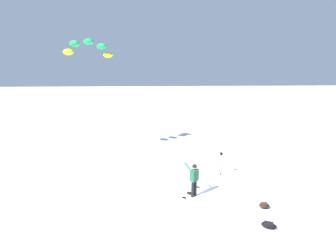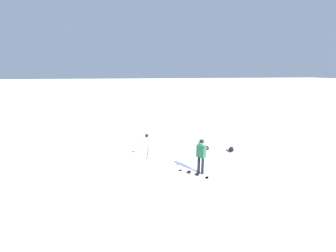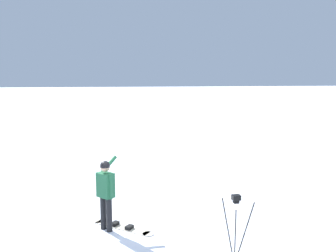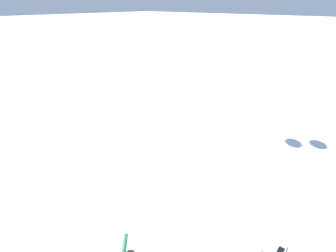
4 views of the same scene
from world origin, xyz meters
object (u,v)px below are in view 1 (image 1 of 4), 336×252
Objects in this scene: traction_kite at (89,48)px; camera_tripod at (221,159)px; gear_bag_large at (264,205)px; snowboarder at (194,177)px; snowboard at (191,192)px; gear_bag_small at (269,225)px.

traction_kite reaches higher than camera_tripod.
snowboarder is at bearing 154.57° from gear_bag_large.
gear_bag_large is at bearing -25.43° from snowboarder.
snowboard is at bearing 96.72° from snowboarder.
gear_bag_large reaches higher than snowboard.
gear_bag_small reaches higher than snowboard.
traction_kite is at bearing 134.99° from gear_bag_large.
snowboard is at bearing 127.56° from gear_bag_small.
gear_bag_small is at bearing -50.82° from traction_kite.
gear_bag_small reaches higher than gear_bag_large.
gear_bag_large is at bearing -78.37° from camera_tripod.
traction_kite is at bearing 128.68° from snowboarder.
snowboarder is at bearing -132.98° from camera_tripod.
snowboard is 0.97× the size of camera_tripod.
gear_bag_large is 0.73× the size of gear_bag_small.
camera_tripod is (-0.78, 3.81, 0.90)m from gear_bag_large.
snowboard is at bearing 149.40° from gear_bag_large.
traction_kite is 12.39m from camera_tripod.
gear_bag_small is at bearing -49.47° from snowboarder.
traction_kite is 7.64× the size of gear_bag_large.
snowboarder is 3.72× the size of gear_bag_large.
snowboard is 4.05m from gear_bag_small.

